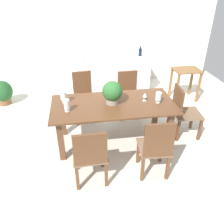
# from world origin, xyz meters

# --- Properties ---
(ground_plane) EXTENTS (7.04, 7.04, 0.00)m
(ground_plane) POSITION_xyz_m (0.00, 0.00, 0.00)
(ground_plane) COLOR silver
(back_wall) EXTENTS (6.40, 0.10, 2.60)m
(back_wall) POSITION_xyz_m (0.00, 2.60, 1.30)
(back_wall) COLOR white
(back_wall) RESTS_ON ground
(dining_table) EXTENTS (2.06, 0.98, 0.77)m
(dining_table) POSITION_xyz_m (0.00, -0.26, 0.64)
(dining_table) COLOR brown
(dining_table) RESTS_ON ground
(chair_foot_end) EXTENTS (0.51, 0.51, 0.97)m
(chair_foot_end) POSITION_xyz_m (1.26, -0.25, 0.54)
(chair_foot_end) COLOR brown
(chair_foot_end) RESTS_ON ground
(chair_near_left) EXTENTS (0.48, 0.48, 0.94)m
(chair_near_left) POSITION_xyz_m (-0.46, -1.19, 0.53)
(chair_near_left) COLOR brown
(chair_near_left) RESTS_ON ground
(chair_far_left) EXTENTS (0.44, 0.44, 0.99)m
(chair_far_left) POSITION_xyz_m (-0.47, 0.66, 0.54)
(chair_far_left) COLOR brown
(chair_far_left) RESTS_ON ground
(chair_near_right) EXTENTS (0.48, 0.49, 0.99)m
(chair_near_right) POSITION_xyz_m (0.45, -1.19, 0.54)
(chair_near_right) COLOR brown
(chair_near_right) RESTS_ON ground
(chair_far_right) EXTENTS (0.45, 0.42, 0.94)m
(chair_far_right) POSITION_xyz_m (0.46, 0.66, 0.52)
(chair_far_right) COLOR brown
(chair_far_right) RESTS_ON ground
(flower_centerpiece) EXTENTS (0.33, 0.33, 0.38)m
(flower_centerpiece) POSITION_xyz_m (-0.01, -0.23, 0.97)
(flower_centerpiece) COLOR gray
(flower_centerpiece) RESTS_ON dining_table
(crystal_vase_left) EXTENTS (0.10, 0.10, 0.19)m
(crystal_vase_left) POSITION_xyz_m (0.75, -0.33, 0.88)
(crystal_vase_left) COLOR silver
(crystal_vase_left) RESTS_ON dining_table
(crystal_vase_center_near) EXTENTS (0.11, 0.11, 0.20)m
(crystal_vase_center_near) POSITION_xyz_m (-0.81, -0.08, 0.89)
(crystal_vase_center_near) COLOR silver
(crystal_vase_center_near) RESTS_ON dining_table
(crystal_vase_right) EXTENTS (0.09, 0.09, 0.20)m
(crystal_vase_right) POSITION_xyz_m (-0.75, -0.38, 0.88)
(crystal_vase_right) COLOR silver
(crystal_vase_right) RESTS_ON dining_table
(wine_glass) EXTENTS (0.07, 0.07, 0.15)m
(wine_glass) POSITION_xyz_m (0.54, -0.23, 0.87)
(wine_glass) COLOR silver
(wine_glass) RESTS_ON dining_table
(kitchen_counter) EXTENTS (1.77, 0.63, 0.92)m
(kitchen_counter) POSITION_xyz_m (0.32, 1.83, 0.46)
(kitchen_counter) COLOR white
(kitchen_counter) RESTS_ON ground
(wine_bottle_tall) EXTENTS (0.08, 0.08, 0.21)m
(wine_bottle_tall) POSITION_xyz_m (0.34, 1.84, 1.01)
(wine_bottle_tall) COLOR #B2BFB7
(wine_bottle_tall) RESTS_ON kitchen_counter
(wine_bottle_amber) EXTENTS (0.08, 0.08, 0.27)m
(wine_bottle_amber) POSITION_xyz_m (0.11, 1.81, 1.02)
(wine_bottle_amber) COLOR #B2BFB7
(wine_bottle_amber) RESTS_ON kitchen_counter
(wine_bottle_clear) EXTENTS (0.07, 0.07, 0.26)m
(wine_bottle_clear) POSITION_xyz_m (-0.42, 1.78, 1.02)
(wine_bottle_clear) COLOR #B2BFB7
(wine_bottle_clear) RESTS_ON kitchen_counter
(wine_bottle_dark) EXTENTS (0.08, 0.08, 0.24)m
(wine_bottle_dark) POSITION_xyz_m (0.99, 1.80, 1.01)
(wine_bottle_dark) COLOR #0F1E38
(wine_bottle_dark) RESTS_ON kitchen_counter
(side_table) EXTENTS (0.61, 0.48, 0.75)m
(side_table) POSITION_xyz_m (1.95, 1.14, 0.55)
(side_table) COLOR brown
(side_table) RESTS_ON ground
(potted_plant_floor) EXTENTS (0.44, 0.44, 0.57)m
(potted_plant_floor) POSITION_xyz_m (-2.29, 1.53, 0.30)
(potted_plant_floor) COLOR brown
(potted_plant_floor) RESTS_ON ground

